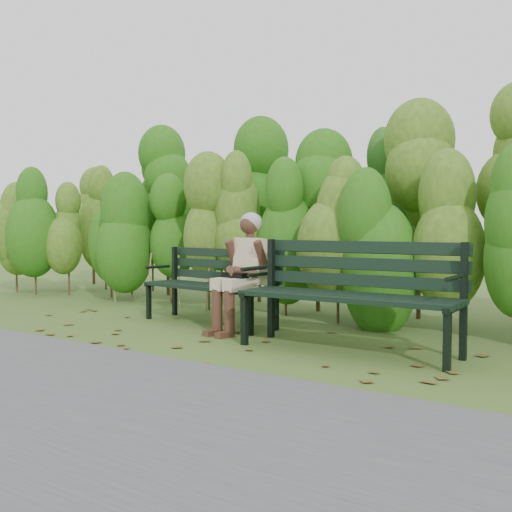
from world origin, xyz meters
The scene contains 7 objects.
ground centered at (0.00, 0.00, 0.00)m, with size 80.00×80.00×0.00m, color #465825.
footpath centered at (0.00, -2.20, 0.01)m, with size 60.00×2.50×0.01m, color #474749.
hedge_band centered at (0.00, 1.86, 1.26)m, with size 11.04×1.67×2.42m.
leaf_litter centered at (0.16, -0.15, 0.00)m, with size 5.99×2.10×0.01m.
bench_left centered at (-0.71, 0.60, 0.47)m, with size 1.64×0.70×0.80m.
bench_right centered at (1.09, 0.19, 0.54)m, with size 1.85×0.64×0.92m.
seated_woman centered at (-0.17, 0.37, 0.66)m, with size 0.48×0.70×1.17m.
Camera 1 is at (3.24, -4.35, 1.05)m, focal length 42.00 mm.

